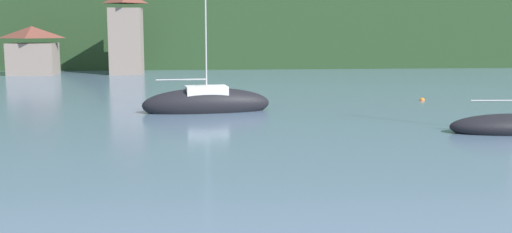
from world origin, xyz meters
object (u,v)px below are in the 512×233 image
sailboat_far_8 (207,103)px  mooring_buoy_near (422,100)px  shore_building_westcentral (126,35)px  shore_building_west (33,51)px

sailboat_far_8 → mooring_buoy_near: size_ratio=26.41×
mooring_buoy_near → shore_building_westcentral: bearing=132.2°
shore_building_west → mooring_buoy_near: (35.90, -27.98, -2.71)m
shore_building_westcentral → shore_building_west: bearing=179.2°
shore_building_west → shore_building_westcentral: size_ratio=0.59×
shore_building_westcentral → mooring_buoy_near: (25.23, -27.82, -4.57)m
shore_building_westcentral → mooring_buoy_near: bearing=-47.8°
shore_building_west → shore_building_westcentral: bearing=-0.8°
sailboat_far_8 → mooring_buoy_near: (16.19, 4.70, -0.55)m
shore_building_westcentral → sailboat_far_8: sailboat_far_8 is taller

